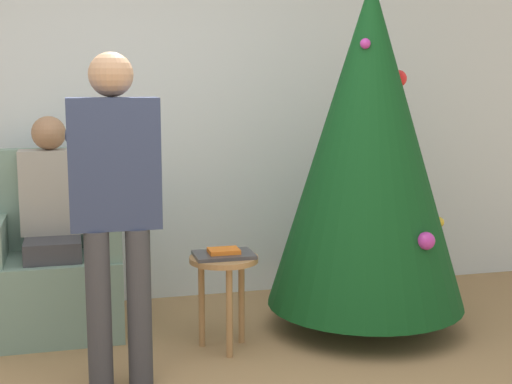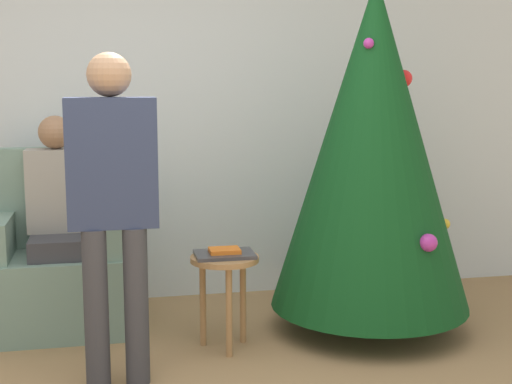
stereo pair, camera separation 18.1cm
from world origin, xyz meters
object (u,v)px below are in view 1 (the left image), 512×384
object	(u,v)px
armchair	(55,269)
christmas_tree	(368,145)
side_stool	(224,273)
person_seated	(52,215)
person_standing	(115,190)

from	to	relation	value
armchair	christmas_tree	bearing A→B (deg)	-12.87
side_stool	christmas_tree	bearing A→B (deg)	8.44
person_seated	person_standing	distance (m)	0.94
christmas_tree	armchair	world-z (taller)	christmas_tree
christmas_tree	person_seated	size ratio (longest dim) A/B	1.62
person_seated	person_standing	xyz separation A→B (m)	(0.32, -0.84, 0.26)
armchair	person_seated	xyz separation A→B (m)	(0.00, -0.03, 0.34)
armchair	person_seated	size ratio (longest dim) A/B	0.84
armchair	person_seated	world-z (taller)	person_seated
christmas_tree	side_stool	xyz separation A→B (m)	(-0.91, -0.13, -0.69)
person_standing	side_stool	xyz separation A→B (m)	(0.60, 0.32, -0.54)
person_seated	christmas_tree	bearing A→B (deg)	-11.96
armchair	side_stool	world-z (taller)	armchair
christmas_tree	person_seated	distance (m)	1.92
person_standing	christmas_tree	bearing A→B (deg)	16.80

